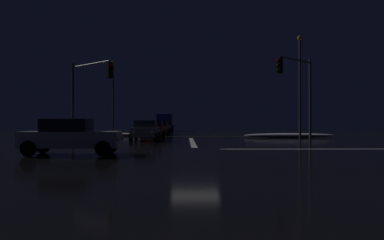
{
  "coord_description": "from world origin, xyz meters",
  "views": [
    {
      "loc": [
        -0.55,
        -21.92,
        1.41
      ],
      "look_at": [
        0.04,
        11.98,
        1.62
      ],
      "focal_mm": 38.89,
      "sensor_mm": 36.0,
      "label": 1
    }
  ],
  "objects_px": {
    "sedan_red": "(153,129)",
    "sedan_blue": "(166,127)",
    "box_truck": "(165,121)",
    "traffic_signal_ne": "(298,83)",
    "streetlamp_left_far": "(113,92)",
    "sedan_silver_crossing": "(71,136)",
    "sedan_black": "(154,128)",
    "sedan_orange": "(161,128)",
    "streetlamp_right_near": "(300,79)",
    "traffic_signal_nw": "(88,85)",
    "sedan_green": "(162,127)",
    "sedan_gray": "(145,130)"
  },
  "relations": [
    {
      "from": "sedan_orange",
      "to": "sedan_blue",
      "type": "distance_m",
      "value": 12.38
    },
    {
      "from": "sedan_green",
      "to": "box_truck",
      "type": "bearing_deg",
      "value": 91.05
    },
    {
      "from": "sedan_green",
      "to": "box_truck",
      "type": "relative_size",
      "value": 0.52
    },
    {
      "from": "sedan_red",
      "to": "streetlamp_right_near",
      "type": "distance_m",
      "value": 13.92
    },
    {
      "from": "sedan_blue",
      "to": "traffic_signal_nw",
      "type": "relative_size",
      "value": 0.75
    },
    {
      "from": "traffic_signal_nw",
      "to": "sedan_red",
      "type": "bearing_deg",
      "value": 67.45
    },
    {
      "from": "sedan_orange",
      "to": "streetlamp_right_near",
      "type": "distance_m",
      "value": 20.16
    },
    {
      "from": "sedan_blue",
      "to": "sedan_silver_crossing",
      "type": "height_order",
      "value": "same"
    },
    {
      "from": "sedan_blue",
      "to": "streetlamp_left_far",
      "type": "height_order",
      "value": "streetlamp_left_far"
    },
    {
      "from": "sedan_orange",
      "to": "sedan_silver_crossing",
      "type": "distance_m",
      "value": 32.44
    },
    {
      "from": "sedan_gray",
      "to": "sedan_orange",
      "type": "xyz_separation_m",
      "value": [
        0.1,
        18.66,
        0.0
      ]
    },
    {
      "from": "traffic_signal_ne",
      "to": "streetlamp_left_far",
      "type": "relative_size",
      "value": 0.68
    },
    {
      "from": "box_truck",
      "to": "traffic_signal_ne",
      "type": "distance_m",
      "value": 42.77
    },
    {
      "from": "sedan_orange",
      "to": "streetlamp_right_near",
      "type": "relative_size",
      "value": 0.48
    },
    {
      "from": "sedan_black",
      "to": "sedan_orange",
      "type": "height_order",
      "value": "same"
    },
    {
      "from": "box_truck",
      "to": "traffic_signal_ne",
      "type": "height_order",
      "value": "traffic_signal_ne"
    },
    {
      "from": "sedan_orange",
      "to": "sedan_green",
      "type": "height_order",
      "value": "same"
    },
    {
      "from": "traffic_signal_nw",
      "to": "sedan_black",
      "type": "bearing_deg",
      "value": 77.91
    },
    {
      "from": "traffic_signal_nw",
      "to": "streetlamp_right_near",
      "type": "distance_m",
      "value": 18.12
    },
    {
      "from": "traffic_signal_ne",
      "to": "sedan_blue",
      "type": "bearing_deg",
      "value": 108.0
    },
    {
      "from": "sedan_blue",
      "to": "traffic_signal_ne",
      "type": "distance_m",
      "value": 35.56
    },
    {
      "from": "sedan_silver_crossing",
      "to": "streetlamp_right_near",
      "type": "relative_size",
      "value": 0.48
    },
    {
      "from": "sedan_black",
      "to": "sedan_orange",
      "type": "relative_size",
      "value": 1.0
    },
    {
      "from": "streetlamp_right_near",
      "to": "sedan_green",
      "type": "bearing_deg",
      "value": 121.82
    },
    {
      "from": "sedan_silver_crossing",
      "to": "streetlamp_right_near",
      "type": "xyz_separation_m",
      "value": [
        15.05,
        17.58,
        4.38
      ]
    },
    {
      "from": "streetlamp_right_near",
      "to": "box_truck",
      "type": "bearing_deg",
      "value": 111.06
    },
    {
      "from": "streetlamp_left_far",
      "to": "traffic_signal_nw",
      "type": "bearing_deg",
      "value": -84.56
    },
    {
      "from": "sedan_green",
      "to": "sedan_blue",
      "type": "relative_size",
      "value": 1.0
    },
    {
      "from": "box_truck",
      "to": "traffic_signal_nw",
      "type": "relative_size",
      "value": 1.43
    },
    {
      "from": "sedan_orange",
      "to": "streetlamp_right_near",
      "type": "xyz_separation_m",
      "value": [
        12.97,
        -14.79,
        4.38
      ]
    },
    {
      "from": "traffic_signal_ne",
      "to": "streetlamp_left_far",
      "type": "distance_m",
      "value": 28.19
    },
    {
      "from": "sedan_orange",
      "to": "sedan_green",
      "type": "xyz_separation_m",
      "value": [
        -0.13,
        6.32,
        0.0
      ]
    },
    {
      "from": "sedan_orange",
      "to": "streetlamp_left_far",
      "type": "distance_m",
      "value": 7.55
    },
    {
      "from": "sedan_blue",
      "to": "traffic_signal_ne",
      "type": "height_order",
      "value": "traffic_signal_ne"
    },
    {
      "from": "sedan_blue",
      "to": "streetlamp_right_near",
      "type": "relative_size",
      "value": 0.48
    },
    {
      "from": "sedan_black",
      "to": "sedan_silver_crossing",
      "type": "bearing_deg",
      "value": -93.53
    },
    {
      "from": "sedan_red",
      "to": "sedan_blue",
      "type": "height_order",
      "value": "same"
    },
    {
      "from": "traffic_signal_nw",
      "to": "streetlamp_left_far",
      "type": "bearing_deg",
      "value": 95.44
    },
    {
      "from": "traffic_signal_ne",
      "to": "sedan_orange",
      "type": "bearing_deg",
      "value": 117.3
    },
    {
      "from": "sedan_red",
      "to": "traffic_signal_ne",
      "type": "distance_m",
      "value": 14.68
    },
    {
      "from": "sedan_silver_crossing",
      "to": "traffic_signal_nw",
      "type": "xyz_separation_m",
      "value": [
        -1.76,
        10.92,
        3.23
      ]
    },
    {
      "from": "sedan_black",
      "to": "sedan_orange",
      "type": "bearing_deg",
      "value": 85.56
    },
    {
      "from": "sedan_red",
      "to": "sedan_green",
      "type": "bearing_deg",
      "value": 90.49
    },
    {
      "from": "sedan_green",
      "to": "sedan_silver_crossing",
      "type": "relative_size",
      "value": 1.0
    },
    {
      "from": "sedan_green",
      "to": "traffic_signal_ne",
      "type": "height_order",
      "value": "traffic_signal_ne"
    },
    {
      "from": "sedan_black",
      "to": "traffic_signal_nw",
      "type": "height_order",
      "value": "traffic_signal_nw"
    },
    {
      "from": "sedan_black",
      "to": "sedan_green",
      "type": "distance_m",
      "value": 11.84
    },
    {
      "from": "sedan_silver_crossing",
      "to": "sedan_black",
      "type": "bearing_deg",
      "value": 86.47
    },
    {
      "from": "sedan_red",
      "to": "sedan_silver_crossing",
      "type": "xyz_separation_m",
      "value": [
        -2.11,
        -20.23,
        0.0
      ]
    },
    {
      "from": "sedan_black",
      "to": "sedan_silver_crossing",
      "type": "distance_m",
      "value": 26.91
    }
  ]
}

